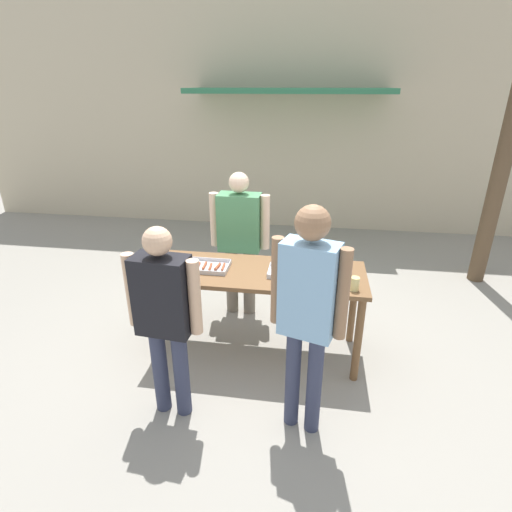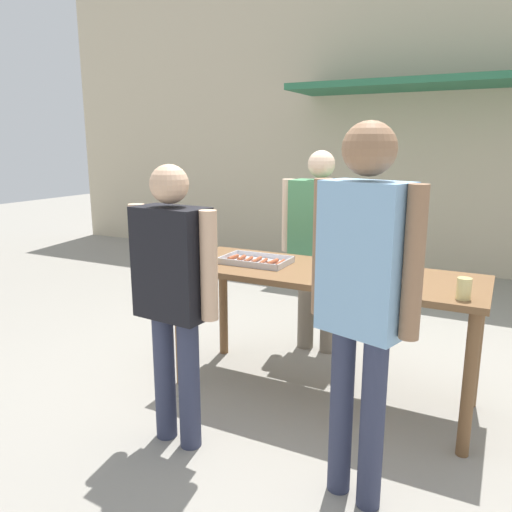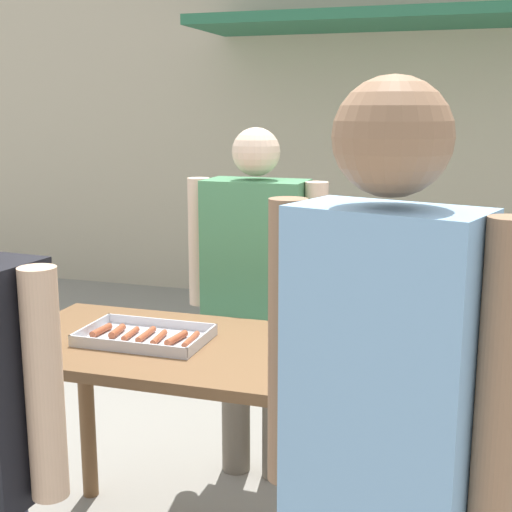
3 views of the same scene
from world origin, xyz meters
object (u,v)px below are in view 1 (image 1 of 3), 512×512
(food_tray_sausages, at_px, (204,267))
(beer_cup, at_px, (355,284))
(food_tray_buns, at_px, (292,272))
(condiment_jar_ketchup, at_px, (166,273))
(person_server_behind_table, at_px, (240,234))
(person_customer_holding_hotdog, at_px, (164,310))
(condiment_jar_mustard, at_px, (155,273))
(person_customer_with_cup, at_px, (308,304))

(food_tray_sausages, height_order, beer_cup, beer_cup)
(food_tray_sausages, distance_m, food_tray_buns, 0.82)
(condiment_jar_ketchup, distance_m, beer_cup, 1.66)
(person_server_behind_table, relative_size, person_customer_holding_hotdog, 1.03)
(condiment_jar_mustard, distance_m, person_customer_holding_hotdog, 0.73)
(food_tray_sausages, distance_m, beer_cup, 1.39)
(food_tray_sausages, bearing_deg, food_tray_buns, -0.00)
(condiment_jar_mustard, xyz_separation_m, person_server_behind_table, (0.59, 0.98, 0.05))
(food_tray_sausages, height_order, person_customer_with_cup, person_customer_with_cup)
(person_customer_holding_hotdog, distance_m, person_customer_with_cup, 1.06)
(beer_cup, bearing_deg, condiment_jar_mustard, -179.93)
(food_tray_buns, relative_size, person_customer_holding_hotdog, 0.27)
(food_tray_sausages, bearing_deg, person_customer_holding_hotdog, -93.59)
(food_tray_buns, distance_m, person_customer_with_cup, 0.94)
(food_tray_buns, height_order, person_customer_holding_hotdog, person_customer_holding_hotdog)
(condiment_jar_mustard, bearing_deg, person_customer_with_cup, -25.52)
(beer_cup, bearing_deg, food_tray_sausages, 170.01)
(food_tray_buns, xyz_separation_m, person_server_behind_table, (-0.62, 0.74, 0.07))
(food_tray_sausages, bearing_deg, condiment_jar_mustard, -147.82)
(person_customer_holding_hotdog, bearing_deg, person_server_behind_table, -93.92)
(condiment_jar_mustard, height_order, condiment_jar_ketchup, same)
(person_server_behind_table, bearing_deg, food_tray_buns, -48.60)
(condiment_jar_ketchup, relative_size, person_server_behind_table, 0.05)
(condiment_jar_ketchup, height_order, person_server_behind_table, person_server_behind_table)
(food_tray_buns, distance_m, beer_cup, 0.60)
(condiment_jar_ketchup, distance_m, person_server_behind_table, 1.10)
(person_server_behind_table, bearing_deg, condiment_jar_ketchup, -115.25)
(food_tray_buns, height_order, condiment_jar_mustard, condiment_jar_mustard)
(beer_cup, xyz_separation_m, person_customer_with_cup, (-0.38, -0.66, 0.15))
(condiment_jar_mustard, relative_size, beer_cup, 0.65)
(food_tray_sausages, relative_size, person_customer_holding_hotdog, 0.29)
(food_tray_buns, xyz_separation_m, condiment_jar_mustard, (-1.21, -0.24, 0.02))
(food_tray_buns, distance_m, person_server_behind_table, 0.97)
(condiment_jar_ketchup, bearing_deg, person_server_behind_table, 63.56)
(person_customer_holding_hotdog, bearing_deg, condiment_jar_ketchup, -65.28)
(beer_cup, distance_m, person_server_behind_table, 1.52)
(food_tray_buns, bearing_deg, person_customer_with_cup, -79.45)
(food_tray_buns, relative_size, person_server_behind_table, 0.26)
(food_tray_sausages, xyz_separation_m, person_server_behind_table, (0.20, 0.74, 0.08))
(person_server_behind_table, height_order, person_customer_holding_hotdog, person_server_behind_table)
(food_tray_sausages, height_order, person_customer_holding_hotdog, person_customer_holding_hotdog)
(condiment_jar_mustard, xyz_separation_m, person_customer_with_cup, (1.38, -0.66, 0.17))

